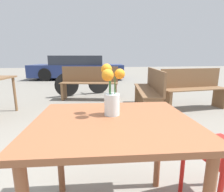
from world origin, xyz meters
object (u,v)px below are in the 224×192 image
at_px(bench_far, 90,82).
at_px(bicycle, 84,83).
at_px(flower_vase, 112,95).
at_px(bench_near, 193,88).
at_px(bench_middle, 150,89).
at_px(table_front, 114,137).
at_px(parked_car, 78,68).

distance_m(bench_far, bicycle, 0.58).
bearing_deg(bicycle, flower_vase, -88.04).
xyz_separation_m(bench_near, bench_middle, (-0.95, 0.00, 0.01)).
relative_size(bench_near, bench_far, 0.96).
xyz_separation_m(table_front, bicycle, (-0.14, 4.18, -0.27)).
relative_size(bench_middle, bench_far, 1.06).
height_order(bench_near, bicycle, bench_near).
distance_m(bench_middle, parked_car, 6.21).
distance_m(flower_vase, bench_near, 3.13).
bearing_deg(flower_vase, bench_middle, 62.79).
height_order(table_front, bench_far, bench_far).
bearing_deg(parked_car, bicycle, -86.81).
bearing_deg(bicycle, bench_far, -74.35).
distance_m(bench_middle, bench_far, 1.72).
xyz_separation_m(table_front, bench_near, (2.12, 2.36, -0.16)).
distance_m(bench_near, bicycle, 2.90).
xyz_separation_m(bench_far, bicycle, (-0.15, 0.55, -0.10)).
relative_size(bench_near, bicycle, 0.93).
distance_m(bicycle, parked_car, 4.20).
xyz_separation_m(bench_near, bicycle, (-2.26, 1.82, -0.10)).
bearing_deg(bench_far, bicycle, 105.65).
bearing_deg(table_front, bench_near, 48.08).
bearing_deg(bicycle, table_front, -88.12).
relative_size(flower_vase, bench_far, 0.20).
bearing_deg(flower_vase, bench_far, 89.78).
xyz_separation_m(flower_vase, parked_car, (-0.37, 8.29, -0.28)).
height_order(table_front, bench_near, bench_near).
xyz_separation_m(flower_vase, bench_far, (0.01, 3.55, -0.39)).
bearing_deg(parked_car, bench_near, -67.48).
bearing_deg(bench_middle, flower_vase, -117.21).
distance_m(flower_vase, parked_car, 8.30).
height_order(table_front, flower_vase, flower_vase).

